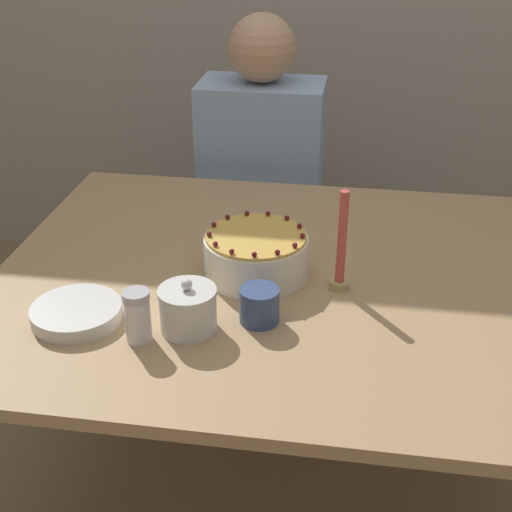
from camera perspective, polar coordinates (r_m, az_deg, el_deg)
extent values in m
plane|color=#8C7556|center=(2.14, 2.39, -18.69)|extent=(12.00, 12.00, 0.00)
cube|color=tan|center=(1.69, 2.87, -1.98)|extent=(1.41, 1.11, 0.03)
cylinder|color=tan|center=(2.43, -11.26, -2.33)|extent=(0.07, 0.07, 0.70)
cylinder|color=white|center=(1.67, 0.00, 0.00)|extent=(0.24, 0.24, 0.10)
cylinder|color=gold|center=(1.64, 0.00, 1.59)|extent=(0.23, 0.23, 0.01)
sphere|color=maroon|center=(1.63, 3.75, 1.64)|extent=(0.01, 0.01, 0.01)
sphere|color=maroon|center=(1.67, 3.49, 2.43)|extent=(0.01, 0.01, 0.01)
sphere|color=maroon|center=(1.71, 2.49, 3.06)|extent=(0.01, 0.01, 0.01)
sphere|color=maroon|center=(1.73, 0.97, 3.43)|extent=(0.01, 0.01, 0.01)
sphere|color=maroon|center=(1.73, -0.73, 3.45)|extent=(0.01, 0.01, 0.01)
sphere|color=maroon|center=(1.71, -2.29, 3.14)|extent=(0.01, 0.01, 0.01)
sphere|color=maroon|center=(1.68, -3.39, 2.53)|extent=(0.01, 0.01, 0.01)
sphere|color=maroon|center=(1.63, -3.76, 1.75)|extent=(0.01, 0.01, 0.01)
sphere|color=maroon|center=(1.59, -3.27, 0.97)|extent=(0.01, 0.01, 0.01)
sphere|color=maroon|center=(1.56, -1.96, 0.37)|extent=(0.01, 0.01, 0.01)
sphere|color=maroon|center=(1.54, -0.14, 0.13)|extent=(0.01, 0.01, 0.01)
sphere|color=maroon|center=(1.55, 1.72, 0.31)|extent=(0.01, 0.01, 0.01)
sphere|color=maroon|center=(1.58, 3.13, 0.87)|extent=(0.01, 0.01, 0.01)
cylinder|color=silver|center=(1.48, -5.45, -4.47)|extent=(0.12, 0.12, 0.08)
cylinder|color=silver|center=(1.45, -5.53, -2.91)|extent=(0.12, 0.12, 0.01)
sphere|color=silver|center=(1.44, -5.57, -2.29)|extent=(0.02, 0.02, 0.02)
cylinder|color=white|center=(1.45, -9.43, -5.07)|extent=(0.05, 0.05, 0.10)
cylinder|color=silver|center=(1.42, -9.61, -3.16)|extent=(0.06, 0.06, 0.02)
cylinder|color=silver|center=(1.57, -14.12, -4.80)|extent=(0.19, 0.19, 0.01)
cylinder|color=silver|center=(1.56, -14.15, -4.56)|extent=(0.19, 0.19, 0.01)
cylinder|color=silver|center=(1.56, -14.18, -4.31)|extent=(0.19, 0.19, 0.01)
cylinder|color=silver|center=(1.56, -14.22, -4.06)|extent=(0.19, 0.19, 0.01)
cylinder|color=tan|center=(1.64, 6.66, -2.26)|extent=(0.05, 0.05, 0.02)
cylinder|color=#CC4C47|center=(1.58, 6.90, 1.49)|extent=(0.02, 0.02, 0.22)
cylinder|color=#384C7F|center=(1.50, 0.27, -3.96)|extent=(0.08, 0.08, 0.08)
cube|color=#2D2D38|center=(2.61, 0.40, -2.65)|extent=(0.34, 0.34, 0.45)
cube|color=#99B7E0|center=(2.39, 0.44, 7.52)|extent=(0.40, 0.24, 0.54)
sphere|color=tan|center=(2.29, 0.48, 16.30)|extent=(0.21, 0.21, 0.21)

